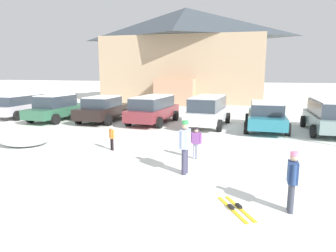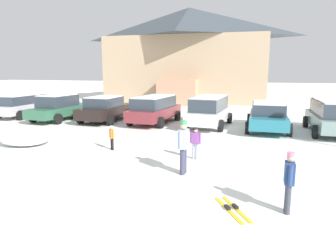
{
  "view_description": "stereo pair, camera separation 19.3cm",
  "coord_description": "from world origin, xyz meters",
  "px_view_note": "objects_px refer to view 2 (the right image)",
  "views": [
    {
      "loc": [
        2.46,
        -4.94,
        3.15
      ],
      "look_at": [
        -0.81,
        6.39,
        0.96
      ],
      "focal_mm": 32.0,
      "sensor_mm": 36.0,
      "label": 1
    },
    {
      "loc": [
        2.64,
        -4.89,
        3.15
      ],
      "look_at": [
        -0.81,
        6.39,
        0.96
      ],
      "focal_mm": 32.0,
      "sensor_mm": 36.0,
      "label": 2
    }
  ],
  "objects_px": {
    "parked_black_sedan": "(106,108)",
    "skier_adult_in_blue_parka": "(183,144)",
    "parked_grey_wagon": "(333,116)",
    "ski_lodge": "(188,54)",
    "skier_teen_in_navy_coat": "(289,179)",
    "pair_of_skis": "(232,209)",
    "skier_child_in_purple_jacket": "(195,141)",
    "parked_teal_hatchback": "(268,116)",
    "parked_green_coupe": "(60,107)",
    "parked_white_suv": "(209,110)",
    "skier_child_in_orange_jacket": "(112,136)",
    "plowed_snow_pile": "(25,138)",
    "parked_silver_wagon": "(23,105)",
    "parked_maroon_van": "(155,109)"
  },
  "relations": [
    {
      "from": "parked_black_sedan",
      "to": "skier_adult_in_blue_parka",
      "type": "bearing_deg",
      "value": -48.88
    },
    {
      "from": "parked_grey_wagon",
      "to": "parked_black_sedan",
      "type": "bearing_deg",
      "value": 179.65
    },
    {
      "from": "ski_lodge",
      "to": "parked_black_sedan",
      "type": "relative_size",
      "value": 3.82
    },
    {
      "from": "skier_teen_in_navy_coat",
      "to": "pair_of_skis",
      "type": "relative_size",
      "value": 1.07
    },
    {
      "from": "skier_child_in_purple_jacket",
      "to": "parked_teal_hatchback",
      "type": "bearing_deg",
      "value": 68.1
    },
    {
      "from": "parked_green_coupe",
      "to": "parked_black_sedan",
      "type": "bearing_deg",
      "value": 7.99
    },
    {
      "from": "skier_adult_in_blue_parka",
      "to": "skier_child_in_purple_jacket",
      "type": "bearing_deg",
      "value": 88.87
    },
    {
      "from": "skier_teen_in_navy_coat",
      "to": "parked_white_suv",
      "type": "bearing_deg",
      "value": 108.68
    },
    {
      "from": "skier_adult_in_blue_parka",
      "to": "skier_child_in_orange_jacket",
      "type": "distance_m",
      "value": 3.97
    },
    {
      "from": "parked_grey_wagon",
      "to": "skier_adult_in_blue_parka",
      "type": "xyz_separation_m",
      "value": [
        -5.73,
        -8.05,
        0.02
      ]
    },
    {
      "from": "skier_child_in_orange_jacket",
      "to": "plowed_snow_pile",
      "type": "relative_size",
      "value": 0.44
    },
    {
      "from": "parked_silver_wagon",
      "to": "parked_white_suv",
      "type": "distance_m",
      "value": 12.92
    },
    {
      "from": "parked_grey_wagon",
      "to": "plowed_snow_pile",
      "type": "xyz_separation_m",
      "value": [
        -13.14,
        -6.44,
        -0.61
      ]
    },
    {
      "from": "ski_lodge",
      "to": "parked_teal_hatchback",
      "type": "bearing_deg",
      "value": -62.37
    },
    {
      "from": "parked_white_suv",
      "to": "parked_teal_hatchback",
      "type": "height_order",
      "value": "parked_white_suv"
    },
    {
      "from": "ski_lodge",
      "to": "skier_adult_in_blue_parka",
      "type": "height_order",
      "value": "ski_lodge"
    },
    {
      "from": "parked_green_coupe",
      "to": "skier_teen_in_navy_coat",
      "type": "bearing_deg",
      "value": -36.18
    },
    {
      "from": "ski_lodge",
      "to": "parked_black_sedan",
      "type": "height_order",
      "value": "ski_lodge"
    },
    {
      "from": "parked_green_coupe",
      "to": "parked_white_suv",
      "type": "xyz_separation_m",
      "value": [
        9.61,
        0.59,
        0.09
      ]
    },
    {
      "from": "ski_lodge",
      "to": "skier_teen_in_navy_coat",
      "type": "bearing_deg",
      "value": -71.91
    },
    {
      "from": "ski_lodge",
      "to": "parked_teal_hatchback",
      "type": "height_order",
      "value": "ski_lodge"
    },
    {
      "from": "skier_adult_in_blue_parka",
      "to": "parked_green_coupe",
      "type": "bearing_deg",
      "value": 142.85
    },
    {
      "from": "ski_lodge",
      "to": "parked_white_suv",
      "type": "height_order",
      "value": "ski_lodge"
    },
    {
      "from": "parked_black_sedan",
      "to": "parked_white_suv",
      "type": "relative_size",
      "value": 0.95
    },
    {
      "from": "parked_green_coupe",
      "to": "skier_child_in_orange_jacket",
      "type": "distance_m",
      "value": 8.86
    },
    {
      "from": "ski_lodge",
      "to": "skier_child_in_orange_jacket",
      "type": "relative_size",
      "value": 17.05
    },
    {
      "from": "ski_lodge",
      "to": "parked_grey_wagon",
      "type": "distance_m",
      "value": 19.3
    },
    {
      "from": "parked_maroon_van",
      "to": "pair_of_skis",
      "type": "bearing_deg",
      "value": -61.76
    },
    {
      "from": "parked_green_coupe",
      "to": "parked_white_suv",
      "type": "bearing_deg",
      "value": 3.49
    },
    {
      "from": "skier_adult_in_blue_parka",
      "to": "skier_teen_in_navy_coat",
      "type": "bearing_deg",
      "value": -32.51
    },
    {
      "from": "parked_black_sedan",
      "to": "skier_teen_in_navy_coat",
      "type": "xyz_separation_m",
      "value": [
        9.96,
        -9.96,
        -0.01
      ]
    },
    {
      "from": "parked_teal_hatchback",
      "to": "parked_grey_wagon",
      "type": "bearing_deg",
      "value": -0.87
    },
    {
      "from": "parked_maroon_van",
      "to": "skier_child_in_purple_jacket",
      "type": "bearing_deg",
      "value": -59.52
    },
    {
      "from": "parked_silver_wagon",
      "to": "skier_child_in_purple_jacket",
      "type": "relative_size",
      "value": 3.76
    },
    {
      "from": "parked_maroon_van",
      "to": "parked_grey_wagon",
      "type": "bearing_deg",
      "value": -1.47
    },
    {
      "from": "parked_maroon_van",
      "to": "skier_child_in_orange_jacket",
      "type": "xyz_separation_m",
      "value": [
        0.44,
        -6.36,
        -0.34
      ]
    },
    {
      "from": "parked_black_sedan",
      "to": "skier_child_in_purple_jacket",
      "type": "distance_m",
      "value": 9.63
    },
    {
      "from": "parked_black_sedan",
      "to": "parked_teal_hatchback",
      "type": "bearing_deg",
      "value": -0.18
    },
    {
      "from": "parked_maroon_van",
      "to": "skier_child_in_orange_jacket",
      "type": "height_order",
      "value": "parked_maroon_van"
    },
    {
      "from": "skier_teen_in_navy_coat",
      "to": "pair_of_skis",
      "type": "bearing_deg",
      "value": -169.95
    },
    {
      "from": "parked_white_suv",
      "to": "skier_child_in_purple_jacket",
      "type": "relative_size",
      "value": 4.0
    },
    {
      "from": "parked_silver_wagon",
      "to": "skier_adult_in_blue_parka",
      "type": "distance_m",
      "value": 15.74
    },
    {
      "from": "skier_child_in_orange_jacket",
      "to": "skier_teen_in_navy_coat",
      "type": "xyz_separation_m",
      "value": [
        6.31,
        -3.76,
        0.24
      ]
    },
    {
      "from": "parked_silver_wagon",
      "to": "skier_teen_in_navy_coat",
      "type": "height_order",
      "value": "parked_silver_wagon"
    },
    {
      "from": "parked_green_coupe",
      "to": "pair_of_skis",
      "type": "bearing_deg",
      "value": -39.45
    },
    {
      "from": "skier_teen_in_navy_coat",
      "to": "plowed_snow_pile",
      "type": "xyz_separation_m",
      "value": [
        -10.28,
        3.44,
        -0.48
      ]
    },
    {
      "from": "parked_black_sedan",
      "to": "parked_teal_hatchback",
      "type": "xyz_separation_m",
      "value": [
        9.72,
        -0.03,
        -0.02
      ]
    },
    {
      "from": "parked_green_coupe",
      "to": "parked_maroon_van",
      "type": "bearing_deg",
      "value": 5.45
    },
    {
      "from": "ski_lodge",
      "to": "parked_silver_wagon",
      "type": "height_order",
      "value": "ski_lodge"
    },
    {
      "from": "skier_adult_in_blue_parka",
      "to": "skier_teen_in_navy_coat",
      "type": "relative_size",
      "value": 1.19
    }
  ]
}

